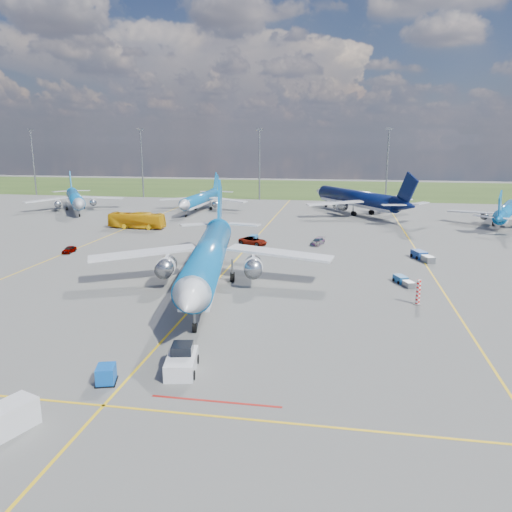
% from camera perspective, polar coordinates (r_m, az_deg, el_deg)
% --- Properties ---
extents(ground, '(400.00, 400.00, 0.00)m').
position_cam_1_polar(ground, '(56.74, -7.96, -6.61)').
color(ground, '#565653').
rests_on(ground, ground).
extents(grass_strip, '(400.00, 80.00, 0.01)m').
position_cam_1_polar(grass_strip, '(202.35, 5.10, 7.70)').
color(grass_strip, '#2D4719').
rests_on(grass_strip, ground).
extents(taxiway_lines, '(60.25, 160.00, 0.02)m').
position_cam_1_polar(taxiway_lines, '(82.42, -2.02, -0.22)').
color(taxiway_lines, yellow).
rests_on(taxiway_lines, ground).
extents(floodlight_masts, '(202.20, 0.50, 22.70)m').
position_cam_1_polar(floodlight_masts, '(161.03, 7.57, 10.72)').
color(floodlight_masts, slate).
rests_on(floodlight_masts, ground).
extents(warning_post, '(0.50, 0.50, 3.00)m').
position_cam_1_polar(warning_post, '(62.02, 18.06, -3.97)').
color(warning_post, red).
rests_on(warning_post, ground).
extents(bg_jet_nw, '(43.66, 46.24, 9.66)m').
position_cam_1_polar(bg_jet_nw, '(146.30, -19.86, 4.88)').
color(bg_jet_nw, '#0B5EA1').
rests_on(bg_jet_nw, ground).
extents(bg_jet_nnw, '(28.23, 36.33, 9.26)m').
position_cam_1_polar(bg_jet_nnw, '(138.14, -6.33, 5.14)').
color(bg_jet_nnw, '#0B5EA1').
rests_on(bg_jet_nnw, ground).
extents(bg_jet_n, '(53.23, 56.18, 11.73)m').
position_cam_1_polar(bg_jet_n, '(134.87, 11.34, 4.77)').
color(bg_jet_n, '#061039').
rests_on(bg_jet_n, ground).
extents(bg_jet_ne, '(36.80, 41.32, 8.93)m').
position_cam_1_polar(bg_jet_ne, '(128.12, 26.53, 3.21)').
color(bg_jet_ne, '#0B5EA1').
rests_on(bg_jet_ne, ground).
extents(main_airliner, '(42.97, 52.10, 12.26)m').
position_cam_1_polar(main_airliner, '(66.22, -5.35, -3.64)').
color(main_airliner, '#0B5EA1').
rests_on(main_airliner, ground).
extents(pushback_tug, '(3.16, 6.52, 2.16)m').
position_cam_1_polar(pushback_tug, '(43.40, -8.48, -11.77)').
color(pushback_tug, silver).
rests_on(pushback_tug, ground).
extents(uld_container, '(1.85, 2.09, 1.41)m').
position_cam_1_polar(uld_container, '(42.82, -16.76, -12.83)').
color(uld_container, '#0C4FB3').
rests_on(uld_container, ground).
extents(service_van, '(3.39, 4.83, 1.95)m').
position_cam_1_polar(service_van, '(38.48, -27.01, -16.44)').
color(service_van, silver).
rests_on(service_van, ground).
extents(apron_bus, '(12.81, 3.68, 3.53)m').
position_cam_1_polar(apron_bus, '(112.99, -13.47, 3.98)').
color(apron_bus, '#E6A70D').
rests_on(apron_bus, ground).
extents(service_car_a, '(1.57, 3.51, 1.17)m').
position_cam_1_polar(service_car_a, '(91.88, -20.58, 0.70)').
color(service_car_a, '#999999').
rests_on(service_car_a, ground).
extents(service_car_b, '(5.94, 4.31, 1.50)m').
position_cam_1_polar(service_car_b, '(92.52, -0.34, 1.74)').
color(service_car_b, '#999999').
rests_on(service_car_b, ground).
extents(service_car_c, '(2.96, 4.60, 1.24)m').
position_cam_1_polar(service_car_c, '(93.43, 7.06, 1.67)').
color(service_car_c, '#999999').
rests_on(service_car_c, ground).
extents(baggage_tug_w, '(2.65, 4.41, 0.96)m').
position_cam_1_polar(baggage_tug_w, '(70.35, 16.48, -2.74)').
color(baggage_tug_w, '#17508E').
rests_on(baggage_tug_w, ground).
extents(baggage_tug_c, '(1.60, 4.39, 0.96)m').
position_cam_1_polar(baggage_tug_c, '(96.24, -0.42, 2.00)').
color(baggage_tug_c, '#1B64A3').
rests_on(baggage_tug_c, ground).
extents(baggage_tug_e, '(3.31, 5.79, 1.26)m').
position_cam_1_polar(baggage_tug_e, '(85.52, 18.46, -0.01)').
color(baggage_tug_e, navy).
rests_on(baggage_tug_e, ground).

